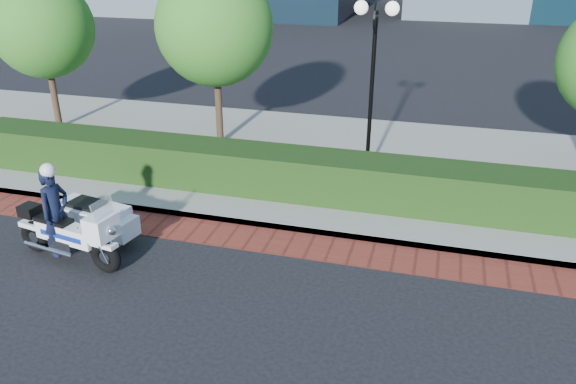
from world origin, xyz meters
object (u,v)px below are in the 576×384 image
(police_motorcycle, at_px, (76,221))
(lamppost, at_px, (373,63))
(tree_a, at_px, (42,27))
(tree_b, at_px, (215,27))

(police_motorcycle, bearing_deg, lamppost, 56.09)
(tree_a, bearing_deg, lamppost, -7.41)
(tree_b, height_order, police_motorcycle, tree_b)
(lamppost, relative_size, tree_b, 0.86)
(tree_a, relative_size, tree_b, 0.94)
(lamppost, distance_m, police_motorcycle, 7.41)
(lamppost, bearing_deg, tree_b, 163.89)
(tree_a, xyz_separation_m, tree_b, (5.50, 0.00, 0.21))
(tree_a, bearing_deg, police_motorcycle, -51.29)
(lamppost, xyz_separation_m, tree_b, (-4.50, 1.30, 0.48))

